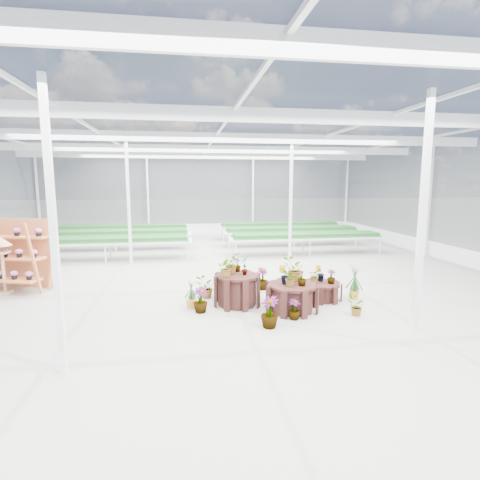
{
  "coord_description": "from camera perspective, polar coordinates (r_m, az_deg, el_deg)",
  "views": [
    {
      "loc": [
        -1.08,
        -9.88,
        2.96
      ],
      "look_at": [
        0.56,
        0.87,
        1.3
      ],
      "focal_mm": 28.0,
      "sensor_mm": 36.0,
      "label": 1
    }
  ],
  "objects": [
    {
      "name": "ground_plane",
      "position": [
        10.37,
        -2.36,
        -7.91
      ],
      "size": [
        24.0,
        24.0,
        0.0
      ],
      "primitive_type": "plane",
      "color": "gray",
      "rests_on": "ground"
    },
    {
      "name": "greenhouse_shell",
      "position": [
        9.97,
        -2.44,
        4.58
      ],
      "size": [
        18.0,
        24.0,
        4.5
      ],
      "primitive_type": null,
      "color": "white",
      "rests_on": "ground"
    },
    {
      "name": "steel_frame",
      "position": [
        9.97,
        -2.44,
        4.58
      ],
      "size": [
        18.0,
        24.0,
        4.5
      ],
      "primitive_type": null,
      "color": "silver",
      "rests_on": "ground"
    },
    {
      "name": "nursery_benches",
      "position": [
        17.3,
        -5.01,
        0.21
      ],
      "size": [
        16.0,
        7.0,
        0.84
      ],
      "primitive_type": null,
      "color": "silver",
      "rests_on": "ground"
    },
    {
      "name": "plinth_tall",
      "position": [
        9.2,
        -0.43,
        -7.6
      ],
      "size": [
        1.32,
        1.32,
        0.76
      ],
      "primitive_type": "cylinder",
      "rotation": [
        0.0,
        0.0,
        0.2
      ],
      "color": "#331714",
      "rests_on": "ground"
    },
    {
      "name": "plinth_mid",
      "position": [
        8.91,
        7.88,
        -8.66
      ],
      "size": [
        1.43,
        1.43,
        0.64
      ],
      "primitive_type": "cylinder",
      "rotation": [
        0.0,
        0.0,
        0.21
      ],
      "color": "#331714",
      "rests_on": "ground"
    },
    {
      "name": "plinth_low",
      "position": [
        9.89,
        12.32,
        -7.61
      ],
      "size": [
        1.28,
        1.28,
        0.44
      ],
      "primitive_type": "cylinder",
      "rotation": [
        0.0,
        0.0,
        0.38
      ],
      "color": "#331714",
      "rests_on": "ground"
    },
    {
      "name": "shelf_rack",
      "position": [
        12.0,
        -31.23,
        -2.06
      ],
      "size": [
        2.07,
        1.48,
        1.97
      ],
      "primitive_type": null,
      "rotation": [
        0.0,
        0.0,
        -0.29
      ],
      "color": "#BA6337",
      "rests_on": "ground"
    },
    {
      "name": "bird_table",
      "position": [
        11.86,
        -32.39,
        -3.3
      ],
      "size": [
        0.4,
        0.4,
        1.56
      ],
      "primitive_type": null,
      "rotation": [
        0.0,
        0.0,
        -0.09
      ],
      "color": "tan",
      "rests_on": "ground"
    },
    {
      "name": "nursery_plants",
      "position": [
        9.26,
        3.8,
        -6.58
      ],
      "size": [
        4.57,
        3.27,
        1.24
      ],
      "color": "#1A461D",
      "rests_on": "ground"
    }
  ]
}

